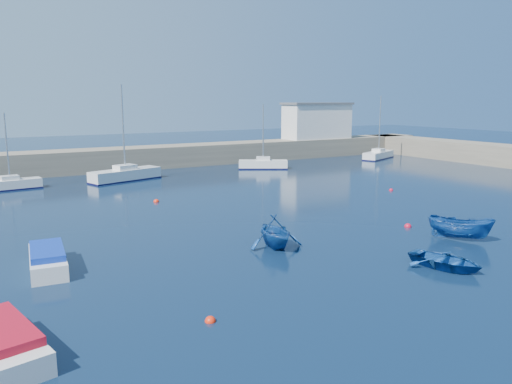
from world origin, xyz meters
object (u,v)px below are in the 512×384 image
sailboat_8 (378,155)px  harbor_office (317,122)px  dinghy_left (275,231)px  dinghy_right (460,228)px  dinghy_center (446,261)px  sailboat_6 (125,174)px  motorboat_1 (48,259)px  sailboat_7 (263,164)px  motorboat_0 (1,342)px  sailboat_5 (10,184)px

sailboat_8 → harbor_office: bearing=12.6°
dinghy_left → dinghy_right: dinghy_left is taller
sailboat_8 → dinghy_right: (-25.61, -33.40, 0.14)m
harbor_office → dinghy_center: 50.83m
sailboat_6 → motorboat_1: bearing=139.4°
motorboat_1 → dinghy_left: (11.76, -2.45, 0.40)m
sailboat_6 → sailboat_7: size_ratio=1.26×
motorboat_0 → dinghy_center: 19.83m
harbor_office → sailboat_8: bearing=-54.1°
sailboat_5 → dinghy_right: (21.85, -32.34, 0.19)m
harbor_office → dinghy_center: harbor_office is taller
sailboat_6 → dinghy_right: size_ratio=2.63×
sailboat_6 → dinghy_center: sailboat_6 is taller
sailboat_7 → dinghy_center: bearing=-166.8°
sailboat_6 → dinghy_right: bearing=-178.1°
sailboat_5 → sailboat_6: sailboat_6 is taller
harbor_office → sailboat_7: size_ratio=1.28×
sailboat_5 → motorboat_1: size_ratio=1.51×
sailboat_6 → sailboat_7: sailboat_6 is taller
harbor_office → sailboat_6: sailboat_6 is taller
harbor_office → dinghy_left: 47.86m
dinghy_left → harbor_office: bearing=59.5°
sailboat_7 → dinghy_left: (-16.48, -28.50, 0.34)m
sailboat_7 → harbor_office: bearing=-30.2°
motorboat_0 → dinghy_center: bearing=-16.4°
harbor_office → dinghy_left: (-30.65, -36.51, -4.17)m
motorboat_1 → dinghy_right: dinghy_right is taller
sailboat_7 → motorboat_0: bearing=168.5°
sailboat_8 → motorboat_0: bearing=101.4°
sailboat_5 → dinghy_left: bearing=-163.9°
harbor_office → sailboat_5: harbor_office is taller
sailboat_5 → sailboat_6: size_ratio=0.73×
harbor_office → dinghy_left: size_ratio=2.84×
motorboat_1 → dinghy_left: 12.02m
sailboat_5 → motorboat_1: bearing=173.2°
sailboat_7 → dinghy_right: 33.38m
sailboat_6 → motorboat_1: sailboat_6 is taller
sailboat_5 → dinghy_left: 30.24m
dinghy_center → dinghy_right: 5.87m
sailboat_6 → dinghy_left: bearing=164.3°
sailboat_8 → motorboat_1: 54.72m
sailboat_7 → dinghy_right: sailboat_7 is taller
sailboat_7 → dinghy_center: 37.53m
sailboat_5 → sailboat_8: (47.45, 1.06, 0.05)m
motorboat_0 → motorboat_1: bearing=60.6°
sailboat_6 → sailboat_8: 36.67m
sailboat_5 → sailboat_8: bearing=-94.8°
sailboat_5 → motorboat_0: size_ratio=1.38×
harbor_office → sailboat_5: bearing=-168.6°
sailboat_6 → dinghy_right: sailboat_6 is taller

